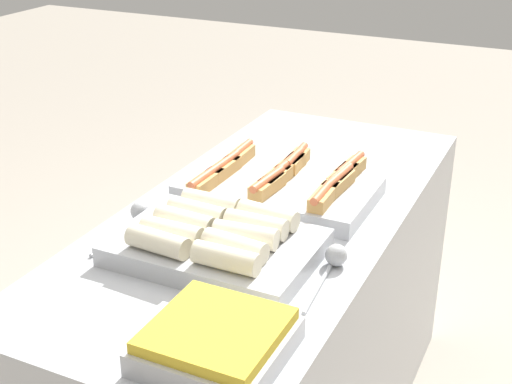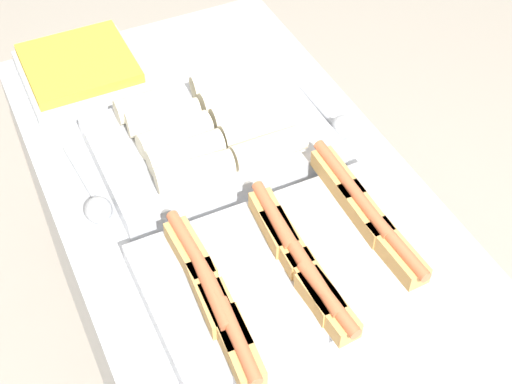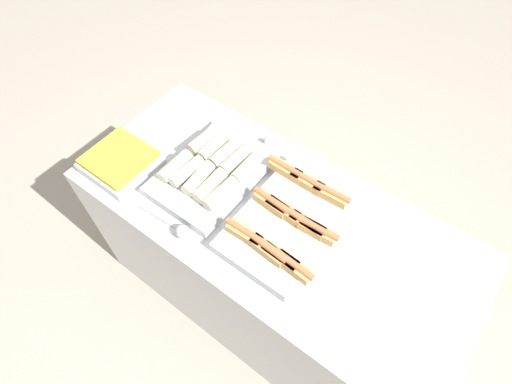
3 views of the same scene
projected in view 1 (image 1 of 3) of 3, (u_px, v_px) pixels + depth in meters
The scene contains 6 objects.
counter at pixel (266, 336), 2.13m from camera, with size 1.61×0.71×0.85m.
tray_hotdogs at pixel (281, 185), 2.01m from camera, with size 0.42×0.53×0.10m.
tray_wraps at pixel (216, 241), 1.70m from camera, with size 0.33×0.48×0.10m.
tray_side_front at pixel (217, 341), 1.35m from camera, with size 0.26×0.26×0.07m.
serving_spoon_near at pixel (334, 259), 1.66m from camera, with size 0.25×0.05×0.05m.
serving_spoon_far at pixel (138, 214), 1.87m from camera, with size 0.25×0.05×0.05m.
Camera 1 is at (-1.60, -0.73, 1.71)m, focal length 50.00 mm.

